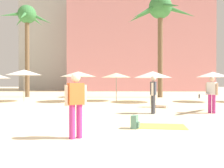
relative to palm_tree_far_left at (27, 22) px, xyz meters
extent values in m
plane|color=beige|center=(7.85, -16.57, -7.33)|extent=(120.00, 120.00, 0.00)
cube|color=pink|center=(12.53, 16.71, 0.43)|extent=(22.65, 8.16, 15.52)
cylinder|color=brown|center=(0.01, -0.01, -3.30)|extent=(0.41, 0.41, 8.07)
sphere|color=#387A3D|center=(0.01, -0.01, 0.73)|extent=(1.76, 1.76, 1.76)
cone|color=#387A3D|center=(1.37, 0.22, 0.32)|extent=(2.08, 0.73, 1.18)
cone|color=#387A3D|center=(0.45, 1.35, 0.47)|extent=(1.01, 2.11, 0.90)
cone|color=#387A3D|center=(-1.03, 0.93, 0.36)|extent=(1.79, 1.67, 1.10)
cone|color=#387A3D|center=(-1.17, -0.83, 0.47)|extent=(1.94, 1.51, 0.91)
cone|color=#387A3D|center=(0.17, -1.35, 0.23)|extent=(0.62, 2.02, 1.34)
cylinder|color=brown|center=(12.89, -0.38, -3.04)|extent=(0.48, 0.48, 8.59)
sphere|color=#387A3D|center=(12.89, -0.38, 1.26)|extent=(2.18, 2.18, 2.18)
cone|color=#387A3D|center=(14.86, -0.29, 0.81)|extent=(3.01, 0.62, 1.35)
cone|color=#387A3D|center=(13.20, 1.58, 0.88)|extent=(0.94, 3.05, 1.22)
cone|color=#387A3D|center=(11.21, 0.61, 0.76)|extent=(2.81, 1.92, 1.44)
cone|color=#387A3D|center=(11.28, -1.28, 0.53)|extent=(2.72, 1.79, 1.89)
cone|color=#387A3D|center=(13.41, -2.28, 0.79)|extent=(1.25, 3.01, 1.40)
cylinder|color=gray|center=(5.84, -5.16, -6.20)|extent=(0.06, 0.06, 2.26)
cone|color=beige|center=(5.84, -5.16, -5.27)|extent=(2.71, 2.71, 0.40)
cylinder|color=gray|center=(1.70, -5.11, -6.13)|extent=(0.06, 0.06, 2.41)
cone|color=white|center=(1.70, -5.11, -5.13)|extent=(2.62, 2.62, 0.41)
cylinder|color=gray|center=(11.35, -5.53, -6.20)|extent=(0.06, 0.06, 2.26)
cone|color=white|center=(11.35, -5.53, -5.31)|extent=(2.77, 2.77, 0.48)
cylinder|color=gray|center=(8.70, -4.50, -6.24)|extent=(0.06, 0.06, 2.18)
cone|color=beige|center=(8.70, -4.50, -5.33)|extent=(2.35, 2.35, 0.36)
cylinder|color=gray|center=(15.83, -5.28, -6.22)|extent=(0.06, 0.06, 2.23)
cone|color=white|center=(15.83, -5.28, -5.30)|extent=(2.35, 2.35, 0.39)
cube|color=#F4CC4C|center=(10.11, -14.82, -7.32)|extent=(1.77, 1.13, 0.01)
cube|color=slate|center=(9.23, -15.16, -7.12)|extent=(0.27, 0.34, 0.42)
cube|color=#446A58|center=(9.35, -15.20, -7.21)|extent=(0.12, 0.22, 0.18)
cylinder|color=beige|center=(11.27, -9.09, -7.25)|extent=(0.79, 0.62, 0.16)
cylinder|color=beige|center=(11.16, -9.25, -7.25)|extent=(0.79, 0.62, 0.16)
cube|color=beige|center=(10.87, -8.93, -6.93)|extent=(0.41, 0.45, 0.57)
sphere|color=beige|center=(10.87, -8.93, -6.50)|extent=(0.33, 0.33, 0.24)
cylinder|color=#B7337F|center=(13.13, -11.42, -6.89)|extent=(0.23, 0.23, 0.88)
cylinder|color=#B7337F|center=(13.26, -11.57, -6.89)|extent=(0.23, 0.23, 0.88)
cube|color=white|center=(13.19, -11.50, -6.16)|extent=(0.43, 0.45, 0.59)
sphere|color=#D1A889|center=(13.19, -11.50, -5.72)|extent=(0.34, 0.34, 0.24)
cylinder|color=#D1A889|center=(13.03, -11.31, -6.19)|extent=(0.14, 0.14, 0.56)
cylinder|color=#D1A889|center=(13.36, -11.69, -6.19)|extent=(0.14, 0.14, 0.56)
ellipsoid|color=#B2B2B7|center=(13.19, -11.20, -6.43)|extent=(2.23, 2.36, 0.17)
ellipsoid|color=#B8227C|center=(13.19, -11.20, -6.43)|extent=(2.25, 2.38, 0.15)
cube|color=black|center=(12.40, -12.05, -6.50)|extent=(0.08, 0.09, 0.18)
cylinder|color=#B7337F|center=(7.49, -16.52, -6.89)|extent=(0.22, 0.22, 0.89)
cylinder|color=#B7337F|center=(7.67, -16.42, -6.89)|extent=(0.22, 0.22, 0.89)
cube|color=orange|center=(7.58, -16.47, -6.16)|extent=(0.46, 0.39, 0.57)
sphere|color=beige|center=(7.58, -16.47, -5.73)|extent=(0.33, 0.33, 0.24)
cylinder|color=beige|center=(7.36, -16.59, -6.19)|extent=(0.14, 0.14, 0.54)
cylinder|color=beige|center=(7.80, -16.35, -6.19)|extent=(0.14, 0.14, 0.54)
cylinder|color=#3D3D42|center=(10.43, -11.61, -6.89)|extent=(0.21, 0.21, 0.88)
cylinder|color=#3D3D42|center=(10.36, -11.79, -6.89)|extent=(0.21, 0.21, 0.88)
cube|color=#333842|center=(10.40, -11.70, -6.14)|extent=(0.35, 0.45, 0.62)
sphere|color=beige|center=(10.40, -11.70, -5.70)|extent=(0.31, 0.31, 0.24)
cylinder|color=beige|center=(10.49, -11.47, -6.18)|extent=(0.13, 0.13, 0.59)
cylinder|color=beige|center=(10.31, -11.93, -6.18)|extent=(0.13, 0.13, 0.59)
camera|label=1|loc=(8.62, -22.54, -5.84)|focal=37.21mm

